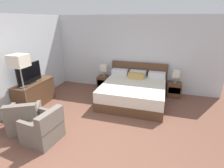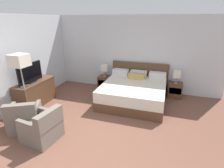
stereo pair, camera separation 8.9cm
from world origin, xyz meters
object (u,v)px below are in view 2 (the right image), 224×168
(armchair_by_window, at_px, (25,118))
(armchair_companion, at_px, (43,128))
(nightstand_right, at_px, (175,90))
(table_lamp_right, at_px, (177,74))
(bed, at_px, (134,91))
(nightstand_left, at_px, (105,82))
(dresser, at_px, (36,93))
(tv, at_px, (30,73))
(book_red_cover, at_px, (23,86))
(floor_lamp, at_px, (20,63))
(table_lamp_left, at_px, (105,68))

(armchair_by_window, bearing_deg, armchair_companion, -17.60)
(nightstand_right, height_order, table_lamp_right, table_lamp_right)
(bed, bearing_deg, armchair_companion, -120.73)
(bed, height_order, nightstand_left, bed)
(nightstand_left, distance_m, dresser, 2.47)
(tv, bearing_deg, armchair_by_window, -58.89)
(book_red_cover, bearing_deg, armchair_companion, -35.06)
(nightstand_right, relative_size, tv, 0.53)
(bed, bearing_deg, dresser, -157.71)
(floor_lamp, bearing_deg, bed, 34.49)
(bed, height_order, table_lamp_left, bed)
(table_lamp_right, bearing_deg, nightstand_left, -179.97)
(tv, xyz_separation_m, armchair_companion, (1.32, -1.28, -0.75))
(floor_lamp, bearing_deg, tv, 114.30)
(tv, distance_m, book_red_cover, 0.45)
(armchair_by_window, bearing_deg, nightstand_left, 73.22)
(bed, bearing_deg, book_red_cover, -150.23)
(nightstand_left, bearing_deg, armchair_companion, -94.22)
(dresser, height_order, floor_lamp, floor_lamp)
(armchair_companion, bearing_deg, tv, 135.89)
(nightstand_left, xyz_separation_m, table_lamp_left, (0.00, 0.00, 0.56))
(bed, height_order, nightstand_right, bed)
(dresser, xyz_separation_m, tv, (0.00, -0.09, 0.64))
(armchair_companion, bearing_deg, bed, 59.27)
(table_lamp_left, bearing_deg, bed, -30.39)
(table_lamp_left, distance_m, floor_lamp, 2.92)
(table_lamp_right, distance_m, armchair_by_window, 4.64)
(book_red_cover, distance_m, floor_lamp, 0.75)
(floor_lamp, bearing_deg, nightstand_right, 33.17)
(bed, relative_size, armchair_companion, 2.69)
(bed, xyz_separation_m, armchair_companion, (-1.50, -2.53, -0.04))
(nightstand_right, bearing_deg, book_red_cover, -150.06)
(dresser, relative_size, floor_lamp, 0.77)
(bed, relative_size, armchair_by_window, 2.21)
(nightstand_left, xyz_separation_m, floor_lamp, (-1.33, -2.52, 1.22))
(dresser, distance_m, armchair_companion, 1.91)
(table_lamp_right, height_order, book_red_cover, table_lamp_right)
(table_lamp_left, relative_size, armchair_by_window, 0.47)
(table_lamp_left, bearing_deg, armchair_by_window, -106.77)
(table_lamp_right, distance_m, tv, 4.55)
(table_lamp_right, bearing_deg, book_red_cover, -150.04)
(book_red_cover, bearing_deg, bed, 29.77)
(bed, relative_size, table_lamp_left, 4.73)
(table_lamp_right, height_order, armchair_by_window, table_lamp_right)
(dresser, distance_m, floor_lamp, 1.26)
(table_lamp_right, xyz_separation_m, floor_lamp, (-3.85, -2.52, 0.66))
(armchair_by_window, bearing_deg, tv, 121.11)
(table_lamp_left, distance_m, armchair_by_window, 3.23)
(armchair_companion, bearing_deg, floor_lamp, 145.24)
(dresser, xyz_separation_m, armchair_companion, (1.33, -1.37, -0.10))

